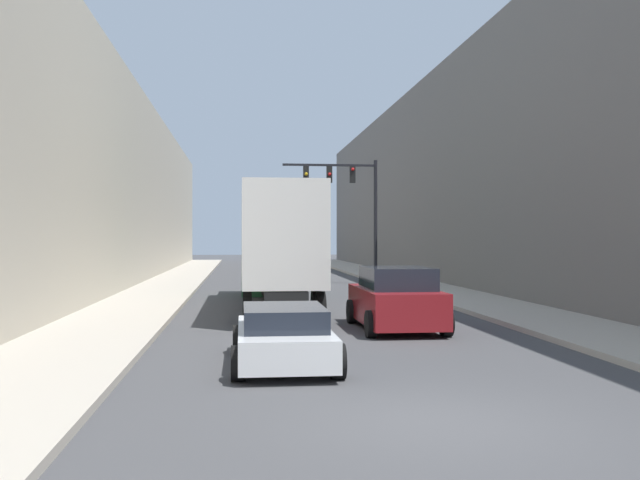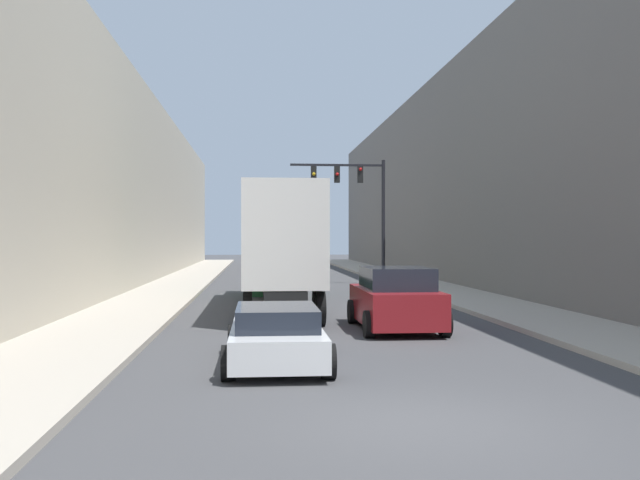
# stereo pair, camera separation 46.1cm
# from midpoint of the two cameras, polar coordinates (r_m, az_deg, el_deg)

# --- Properties ---
(ground_plane) EXTENTS (200.00, 200.00, 0.00)m
(ground_plane) POSITION_cam_midpoint_polar(r_m,az_deg,el_deg) (10.15, 8.11, -14.32)
(ground_plane) COLOR #424244
(sidewalk_right) EXTENTS (3.21, 80.00, 0.15)m
(sidewalk_right) POSITION_cam_midpoint_polar(r_m,az_deg,el_deg) (40.58, 6.31, -3.33)
(sidewalk_right) COLOR #B2A899
(sidewalk_right) RESTS_ON ground
(sidewalk_left) EXTENTS (3.21, 80.00, 0.15)m
(sidewalk_left) POSITION_cam_midpoint_polar(r_m,az_deg,el_deg) (39.80, -12.05, -3.40)
(sidewalk_left) COLOR #B2A899
(sidewalk_left) RESTS_ON ground
(building_right) EXTENTS (6.00, 80.00, 12.01)m
(building_right) POSITION_cam_midpoint_polar(r_m,az_deg,el_deg) (41.90, 12.49, 4.89)
(building_right) COLOR #66605B
(building_right) RESTS_ON ground
(building_left) EXTENTS (6.00, 80.00, 10.63)m
(building_left) POSITION_cam_midpoint_polar(r_m,az_deg,el_deg) (40.53, -18.56, 4.07)
(building_left) COLOR #BCB29E
(building_left) RESTS_ON ground
(semi_truck) EXTENTS (2.41, 14.08, 4.18)m
(semi_truck) POSITION_cam_midpoint_polar(r_m,az_deg,el_deg) (26.26, -4.15, -0.24)
(semi_truck) COLOR silver
(semi_truck) RESTS_ON ground
(sedan_car) EXTENTS (2.04, 4.33, 1.19)m
(sedan_car) POSITION_cam_midpoint_polar(r_m,az_deg,el_deg) (14.36, -3.88, -7.67)
(sedan_car) COLOR silver
(sedan_car) RESTS_ON ground
(suv_car) EXTENTS (2.22, 4.46, 1.74)m
(suv_car) POSITION_cam_midpoint_polar(r_m,az_deg,el_deg) (19.94, 5.41, -4.78)
(suv_car) COLOR maroon
(suv_car) RESTS_ON ground
(traffic_signal_gantry) EXTENTS (5.21, 0.35, 6.82)m
(traffic_signal_gantry) POSITION_cam_midpoint_polar(r_m,az_deg,el_deg) (39.04, 2.24, 3.49)
(traffic_signal_gantry) COLOR black
(traffic_signal_gantry) RESTS_ON ground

